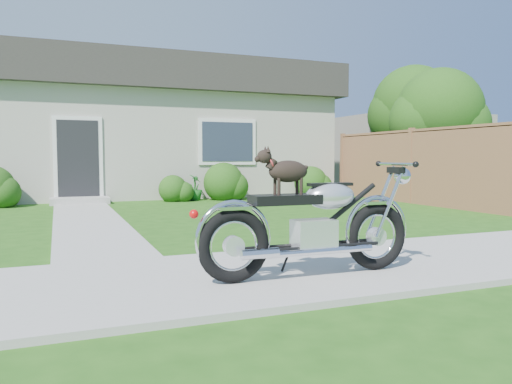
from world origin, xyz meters
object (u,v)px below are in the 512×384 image
fence (411,166)px  tree_near (445,115)px  house (123,126)px  tree_far (417,110)px  potted_plant_right (195,187)px  motorcycle_with_dog (313,221)px

fence → tree_near: bearing=26.9°
house → tree_near: 9.78m
fence → tree_far: tree_far is taller
tree_far → potted_plant_right: bearing=-170.6°
tree_far → potted_plant_right: (-8.51, -1.41, -2.48)m
tree_far → fence: bearing=-130.8°
tree_near → motorcycle_with_dog: tree_near is taller
fence → potted_plant_right: bearing=150.1°
tree_near → tree_far: 3.68m
potted_plant_right → motorcycle_with_dog: size_ratio=0.31×
tree_near → potted_plant_right: tree_near is taller
fence → tree_far: bearing=49.2°
house → motorcycle_with_dog: size_ratio=5.67×
house → motorcycle_with_dog: house is taller
potted_plant_right → motorcycle_with_dog: (-1.21, -8.90, 0.21)m
house → potted_plant_right: 4.15m
potted_plant_right → fence: bearing=-29.9°
potted_plant_right → tree_near: bearing=-15.0°
tree_far → potted_plant_right: tree_far is taller
house → potted_plant_right: bearing=-67.4°
house → fence: (6.30, -6.24, -1.22)m
tree_near → motorcycle_with_dog: 10.85m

